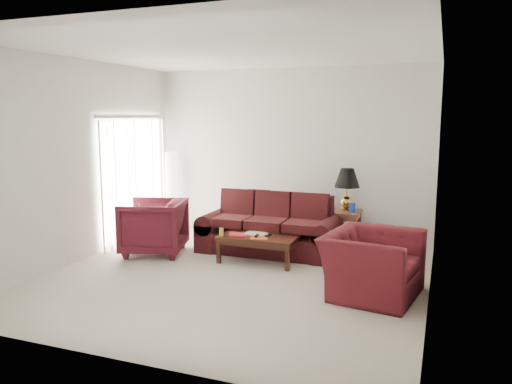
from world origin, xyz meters
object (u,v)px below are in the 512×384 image
(floor_lamp, at_px, (171,191))
(armchair_left, at_px, (154,227))
(armchair_right, at_px, (372,264))
(coffee_table, at_px, (258,249))
(sofa, at_px, (269,225))
(end_table, at_px, (343,229))

(floor_lamp, xyz_separation_m, armchair_left, (0.58, -1.56, -0.32))
(armchair_right, distance_m, coffee_table, 1.94)
(sofa, height_order, armchair_right, sofa)
(armchair_right, bearing_deg, floor_lamp, 71.05)
(armchair_right, bearing_deg, end_table, 29.51)
(sofa, bearing_deg, armchair_left, -151.86)
(end_table, bearing_deg, floor_lamp, 178.34)
(armchair_left, bearing_deg, floor_lamp, -176.23)
(armchair_right, relative_size, coffee_table, 1.02)
(sofa, relative_size, end_table, 3.60)
(sofa, height_order, armchair_left, sofa)
(sofa, bearing_deg, end_table, 42.13)
(sofa, xyz_separation_m, coffee_table, (0.03, -0.58, -0.25))
(end_table, height_order, armchair_left, armchair_left)
(armchair_left, bearing_deg, end_table, 101.53)
(sofa, distance_m, armchair_right, 2.26)
(end_table, bearing_deg, coffee_table, -126.75)
(armchair_left, relative_size, coffee_table, 0.82)
(floor_lamp, bearing_deg, coffee_table, -32.00)
(end_table, xyz_separation_m, armchair_right, (0.77, -2.12, 0.08))
(coffee_table, bearing_deg, end_table, 75.21)
(floor_lamp, xyz_separation_m, armchair_right, (4.07, -2.21, -0.37))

